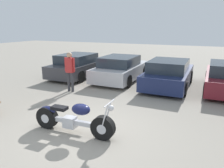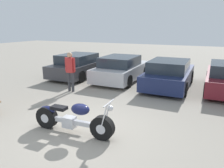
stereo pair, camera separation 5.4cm
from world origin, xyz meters
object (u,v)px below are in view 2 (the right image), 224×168
Objects in this scene: parked_car_navy at (169,74)px; parked_car_dark_grey at (79,66)px; motorcycle at (72,119)px; person_standing at (70,68)px; parked_car_silver at (121,69)px.

parked_car_dark_grey is at bearing 178.14° from parked_car_navy.
person_standing is at bearing 125.73° from motorcycle.
person_standing is (-1.23, -2.84, 0.42)m from parked_car_silver.
parked_car_silver reaches higher than motorcycle.
parked_car_dark_grey reaches higher than motorcycle.
parked_car_silver is (2.56, 0.11, 0.00)m from parked_car_dark_grey.
person_standing is at bearing -113.37° from parked_car_silver.
person_standing reaches higher than parked_car_navy.
motorcycle is 5.99m from parked_car_navy.
parked_car_navy is (1.46, 5.80, 0.21)m from motorcycle.
motorcycle is 4.04m from person_standing.
person_standing reaches higher than parked_car_dark_grey.
parked_car_dark_grey is at bearing -177.53° from parked_car_silver.
motorcycle is 1.36× the size of person_standing.
person_standing is at bearing -63.93° from parked_car_dark_grey.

